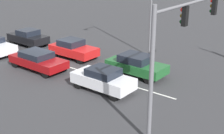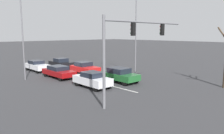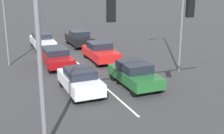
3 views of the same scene
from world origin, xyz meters
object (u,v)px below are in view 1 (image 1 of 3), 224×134
object	(u,v)px
car_darkgreen_leftlane_front	(136,65)
car_red_leftlane_second	(73,49)
traffic_signal_gantry	(182,32)
car_maroon_midlane_second	(38,60)
car_black_leftlane_third	(28,37)
car_silver_midlane_front	(103,79)

from	to	relation	value
car_darkgreen_leftlane_front	car_red_leftlane_second	distance (m)	6.29
car_red_leftlane_second	traffic_signal_gantry	distance (m)	12.59
car_maroon_midlane_second	traffic_signal_gantry	world-z (taller)	traffic_signal_gantry
car_black_leftlane_third	car_red_leftlane_second	bearing A→B (deg)	89.77
car_red_leftlane_second	car_black_leftlane_third	xyz separation A→B (m)	(-0.02, -5.91, 0.01)
car_red_leftlane_second	car_black_leftlane_third	bearing A→B (deg)	-90.23
car_silver_midlane_front	car_darkgreen_leftlane_front	bearing A→B (deg)	177.45
car_silver_midlane_front	car_maroon_midlane_second	distance (m)	6.22
car_darkgreen_leftlane_front	car_black_leftlane_third	size ratio (longest dim) A/B	1.05
car_maroon_midlane_second	car_darkgreen_leftlane_front	bearing A→B (deg)	118.80
car_silver_midlane_front	traffic_signal_gantry	size ratio (longest dim) A/B	0.44
car_silver_midlane_front	car_red_leftlane_second	xyz separation A→B (m)	(-3.55, -6.13, -0.00)
car_darkgreen_leftlane_front	traffic_signal_gantry	xyz separation A→B (m)	(3.80, 5.06, 3.81)
car_maroon_midlane_second	traffic_signal_gantry	distance (m)	12.07
car_darkgreen_leftlane_front	car_red_leftlane_second	size ratio (longest dim) A/B	1.05
car_black_leftlane_third	traffic_signal_gantry	world-z (taller)	traffic_signal_gantry
car_red_leftlane_second	car_maroon_midlane_second	bearing A→B (deg)	-1.37
car_red_leftlane_second	traffic_signal_gantry	size ratio (longest dim) A/B	0.45
car_darkgreen_leftlane_front	car_silver_midlane_front	bearing A→B (deg)	-2.55
car_darkgreen_leftlane_front	car_red_leftlane_second	xyz separation A→B (m)	(-0.09, -6.29, -0.02)
car_silver_midlane_front	car_black_leftlane_third	size ratio (longest dim) A/B	1.00
car_darkgreen_leftlane_front	car_black_leftlane_third	world-z (taller)	car_darkgreen_leftlane_front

